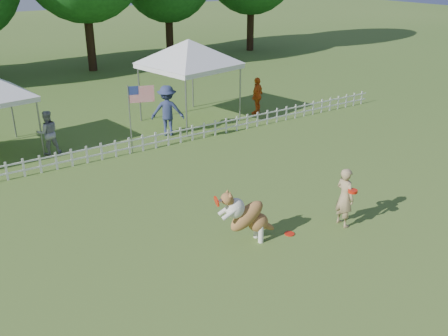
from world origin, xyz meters
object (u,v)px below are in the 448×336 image
object	(u,v)px
spectator_a	(48,133)
spectator_c	(257,96)
spectator_b	(167,111)
dog	(248,216)
canopy_tent_right	(190,82)
frisbee_on_turf	(289,234)
flag_pole	(130,120)
handler	(345,197)

from	to	relation	value
spectator_a	spectator_c	xyz separation A→B (m)	(8.81, -0.13, 0.03)
spectator_b	spectator_c	xyz separation A→B (m)	(4.48, 0.34, -0.16)
dog	canopy_tent_right	world-z (taller)	canopy_tent_right
dog	spectator_b	world-z (taller)	spectator_b
dog	spectator_a	size ratio (longest dim) A/B	0.93
spectator_b	frisbee_on_turf	bearing A→B (deg)	112.50
dog	spectator_b	xyz separation A→B (m)	(2.07, 7.99, 0.25)
canopy_tent_right	spectator_a	distance (m)	6.02
flag_pole	spectator_c	world-z (taller)	flag_pole
frisbee_on_turf	spectator_c	distance (m)	10.22
dog	canopy_tent_right	xyz separation A→B (m)	(3.67, 9.08, 0.92)
spectator_b	dog	bearing A→B (deg)	104.78
flag_pole	spectator_a	size ratio (longest dim) A/B	1.56
canopy_tent_right	handler	bearing A→B (deg)	-108.29
spectator_a	spectator_c	distance (m)	8.81
dog	spectator_a	xyz separation A→B (m)	(-2.26, 8.46, 0.06)
handler	spectator_c	world-z (taller)	spectator_c
flag_pole	handler	bearing A→B (deg)	-55.49
handler	spectator_a	bearing A→B (deg)	31.80
dog	spectator_b	distance (m)	8.26
spectator_b	spectator_a	bearing A→B (deg)	23.11
dog	spectator_a	distance (m)	8.76
handler	frisbee_on_turf	bearing A→B (deg)	79.70
frisbee_on_turf	spectator_b	bearing A→B (deg)	83.18
handler	spectator_c	bearing A→B (deg)	-20.10
handler	spectator_b	xyz separation A→B (m)	(-0.44, 8.63, 0.18)
canopy_tent_right	spectator_c	world-z (taller)	canopy_tent_right
spectator_a	handler	bearing A→B (deg)	122.93
spectator_b	handler	bearing A→B (deg)	122.23
canopy_tent_right	spectator_a	xyz separation A→B (m)	(-5.93, -0.61, -0.86)
flag_pole	spectator_a	distance (m)	2.86
spectator_c	dog	bearing A→B (deg)	22.38
canopy_tent_right	flag_pole	size ratio (longest dim) A/B	1.36
spectator_a	spectator_c	size ratio (longest dim) A/B	0.96
spectator_c	handler	bearing A→B (deg)	36.32
spectator_a	canopy_tent_right	bearing A→B (deg)	-168.82
handler	canopy_tent_right	bearing A→B (deg)	-2.65
canopy_tent_right	flag_pole	xyz separation A→B (m)	(-3.54, -2.14, -0.43)
dog	flag_pole	world-z (taller)	flag_pole
frisbee_on_turf	canopy_tent_right	bearing A→B (deg)	74.55
canopy_tent_right	spectator_b	distance (m)	2.04
handler	flag_pole	bearing A→B (deg)	21.63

